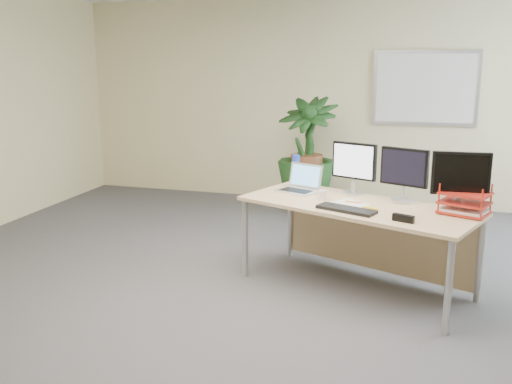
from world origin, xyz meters
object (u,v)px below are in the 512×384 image
(monitor_left, at_px, (354,165))
(monitor_right, at_px, (404,171))
(floor_plant, at_px, (307,155))
(desk, at_px, (363,220))
(laptop, at_px, (300,185))

(monitor_left, height_order, monitor_right, monitor_left)
(floor_plant, bearing_deg, desk, -67.00)
(desk, bearing_deg, monitor_right, 16.26)
(desk, relative_size, floor_plant, 1.40)
(monitor_left, distance_m, monitor_right, 0.46)
(floor_plant, xyz_separation_m, monitor_right, (1.24, -2.09, 0.25))
(floor_plant, height_order, monitor_left, floor_plant)
(floor_plant, xyz_separation_m, laptop, (0.33, -1.94, 0.05))
(monitor_left, bearing_deg, monitor_right, -20.45)
(laptop, bearing_deg, monitor_left, 1.42)
(monitor_left, bearing_deg, floor_plant, 112.64)
(floor_plant, height_order, monitor_right, floor_plant)
(floor_plant, height_order, laptop, floor_plant)
(desk, height_order, laptop, laptop)
(monitor_right, distance_m, laptop, 0.94)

